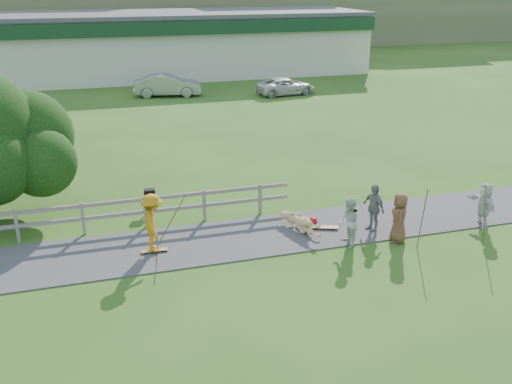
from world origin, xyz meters
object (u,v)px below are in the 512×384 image
(spectator_b, at_px, (373,207))
(bbq, at_px, (150,200))
(car_white, at_px, (286,86))
(car_silver, at_px, (167,85))
(skater_rider, at_px, (153,226))
(skater_fallen, at_px, (300,222))
(spectator_a, at_px, (349,223))
(spectator_c, at_px, (399,218))
(spectator_d, at_px, (484,205))

(spectator_b, bearing_deg, bbq, -132.18)
(car_white, bearing_deg, car_silver, 70.92)
(skater_rider, xyz_separation_m, skater_fallen, (4.79, 0.18, -0.57))
(spectator_a, height_order, car_silver, spectator_a)
(spectator_b, height_order, car_white, spectator_b)
(car_silver, distance_m, bbq, 20.99)
(spectator_b, bearing_deg, skater_rider, -106.29)
(spectator_b, bearing_deg, spectator_c, 6.62)
(spectator_a, relative_size, spectator_b, 0.98)
(spectator_d, height_order, car_silver, same)
(skater_rider, relative_size, spectator_c, 1.12)
(spectator_c, height_order, spectator_d, spectator_c)
(bbq, bearing_deg, spectator_c, -32.03)
(spectator_d, bearing_deg, spectator_b, -96.53)
(skater_fallen, bearing_deg, car_white, 52.59)
(spectator_c, xyz_separation_m, spectator_d, (3.33, 0.27, -0.05))
(spectator_c, xyz_separation_m, car_silver, (-3.47, 25.46, -0.05))
(spectator_b, bearing_deg, spectator_a, -69.36)
(car_white, bearing_deg, spectator_c, 162.93)
(car_white, bearing_deg, spectator_a, 159.05)
(spectator_b, xyz_separation_m, car_silver, (-3.10, 24.44, -0.05))
(skater_rider, relative_size, spectator_b, 1.12)
(car_silver, xyz_separation_m, car_white, (8.09, -1.88, -0.18))
(spectator_a, bearing_deg, skater_rider, -99.28)
(skater_rider, xyz_separation_m, spectator_d, (10.82, -1.13, -0.14))
(spectator_a, height_order, car_white, spectator_a)
(car_silver, xyz_separation_m, bbq, (-3.73, -20.65, -0.35))
(spectator_d, xyz_separation_m, car_silver, (-6.80, 25.18, 0.00))
(skater_rider, height_order, spectator_c, skater_rider)
(skater_rider, height_order, car_silver, skater_rider)
(bbq, bearing_deg, spectator_d, -21.61)
(spectator_b, relative_size, spectator_d, 1.06)
(skater_fallen, relative_size, car_silver, 0.39)
(car_silver, relative_size, bbq, 5.66)
(skater_fallen, relative_size, spectator_a, 1.13)
(skater_fallen, relative_size, spectator_b, 1.12)
(skater_fallen, relative_size, spectator_d, 1.18)
(skater_rider, height_order, spectator_b, skater_rider)
(spectator_b, bearing_deg, car_white, 154.36)
(skater_rider, distance_m, car_white, 25.26)
(spectator_d, relative_size, bbq, 1.87)
(spectator_b, xyz_separation_m, bbq, (-6.84, 3.79, -0.40))
(bbq, bearing_deg, spectator_b, -27.33)
(spectator_c, distance_m, car_white, 24.02)
(spectator_a, height_order, spectator_c, spectator_c)
(skater_rider, relative_size, bbq, 2.21)
(skater_fallen, xyz_separation_m, car_white, (7.32, 21.99, 0.26))
(skater_rider, bearing_deg, spectator_d, -94.89)
(spectator_b, relative_size, spectator_c, 1.00)
(spectator_d, bearing_deg, car_silver, -160.06)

